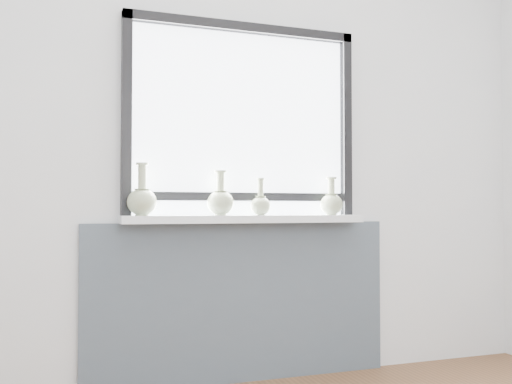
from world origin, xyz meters
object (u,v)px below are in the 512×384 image
object	(u,v)px
vase_c	(261,204)
vase_d	(331,203)
windowsill	(246,219)
vase_a	(142,199)
vase_b	(220,201)

from	to	relation	value
vase_c	vase_d	distance (m)	0.42
windowsill	vase_a	bearing A→B (deg)	-178.28
vase_a	vase_d	world-z (taller)	vase_a
vase_a	windowsill	bearing A→B (deg)	1.72
vase_d	windowsill	bearing A→B (deg)	178.13
vase_b	vase_c	world-z (taller)	vase_b
vase_d	vase_a	bearing A→B (deg)	-179.98
vase_c	vase_d	world-z (taller)	vase_d
windowsill	vase_b	world-z (taller)	vase_b
windowsill	vase_d	bearing A→B (deg)	-1.87
vase_d	vase_c	bearing A→B (deg)	179.38
vase_a	vase_b	world-z (taller)	vase_a
vase_b	vase_d	distance (m)	0.64
vase_a	vase_c	distance (m)	0.63
vase_d	vase_b	bearing A→B (deg)	178.07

